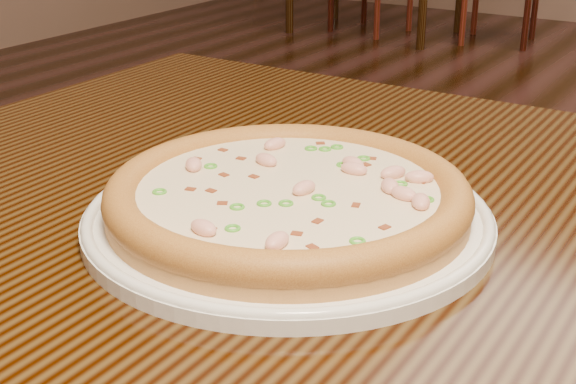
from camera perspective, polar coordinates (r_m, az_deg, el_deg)
The scene contains 3 objects.
hero_table at distance 0.70m, azimuth 10.70°, elevation -10.42°, with size 1.20×0.80×0.75m.
plate at distance 0.66m, azimuth 0.00°, elevation -1.71°, with size 0.33×0.33×0.02m.
pizza at distance 0.65m, azimuth 0.03°, elevation -0.24°, with size 0.30×0.30×0.03m.
Camera 1 is at (0.38, -1.19, 1.03)m, focal length 50.00 mm.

